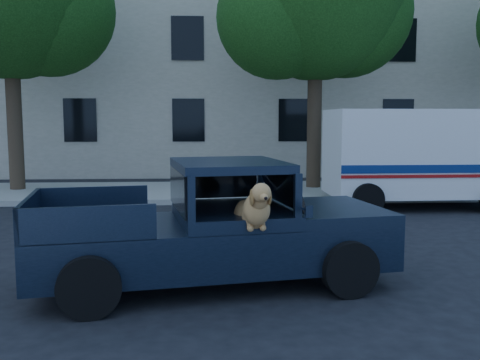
{
  "coord_description": "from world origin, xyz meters",
  "views": [
    {
      "loc": [
        1.79,
        -6.72,
        2.26
      ],
      "look_at": [
        2.17,
        0.02,
        1.48
      ],
      "focal_mm": 40.0,
      "sensor_mm": 36.0,
      "label": 1
    }
  ],
  "objects": [
    {
      "name": "pickup_truck",
      "position": [
        1.75,
        0.39,
        0.57
      ],
      "size": [
        4.97,
        2.73,
        1.69
      ],
      "rotation": [
        0.0,
        0.0,
        0.17
      ],
      "color": "black",
      "rests_on": "ground"
    },
    {
      "name": "street_tree_mid",
      "position": [
        5.03,
        9.62,
        5.71
      ],
      "size": [
        6.0,
        5.2,
        8.6
      ],
      "color": "#332619",
      "rests_on": "ground"
    },
    {
      "name": "lane_stripes",
      "position": [
        2.0,
        3.4,
        0.01
      ],
      "size": [
        21.6,
        0.14,
        0.01
      ],
      "primitive_type": null,
      "color": "silver",
      "rests_on": "ground"
    },
    {
      "name": "ground",
      "position": [
        0.0,
        0.0,
        0.0
      ],
      "size": [
        120.0,
        120.0,
        0.0
      ],
      "primitive_type": "plane",
      "color": "black",
      "rests_on": "ground"
    },
    {
      "name": "building_main",
      "position": [
        3.0,
        16.5,
        4.5
      ],
      "size": [
        26.0,
        6.0,
        9.0
      ],
      "primitive_type": "cube",
      "color": "beige",
      "rests_on": "ground"
    },
    {
      "name": "far_sidewalk",
      "position": [
        0.0,
        9.2,
        0.07
      ],
      "size": [
        60.0,
        4.0,
        0.15
      ],
      "primitive_type": "cube",
      "color": "gray",
      "rests_on": "ground"
    },
    {
      "name": "mail_truck",
      "position": [
        6.98,
        6.55,
        1.09
      ],
      "size": [
        4.56,
        2.36,
        2.48
      ],
      "rotation": [
        0.0,
        0.0,
        0.01
      ],
      "color": "silver",
      "rests_on": "ground"
    }
  ]
}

